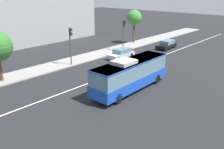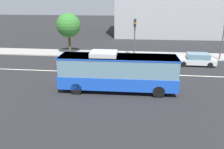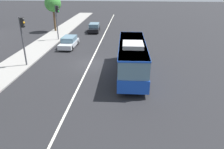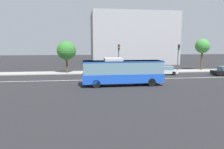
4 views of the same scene
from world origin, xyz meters
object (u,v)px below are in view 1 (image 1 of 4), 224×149
at_px(sedan_black, 167,45).
at_px(traffic_light_mid_block, 124,30).
at_px(street_tree_kerbside_centre, 134,18).
at_px(traffic_light_near_corner, 71,40).
at_px(transit_bus, 131,73).
at_px(sedan_silver, 121,53).

height_order(sedan_black, traffic_light_mid_block, traffic_light_mid_block).
bearing_deg(street_tree_kerbside_centre, traffic_light_near_corner, -171.60).
xyz_separation_m(transit_bus, traffic_light_mid_block, (12.37, 11.04, 1.75)).
relative_size(traffic_light_mid_block, street_tree_kerbside_centre, 0.83).
distance_m(sedan_silver, traffic_light_mid_block, 5.25).
relative_size(sedan_silver, street_tree_kerbside_centre, 0.72).
bearing_deg(street_tree_kerbside_centre, sedan_black, -87.46).
height_order(sedan_silver, sedan_black, same).
distance_m(sedan_black, traffic_light_near_corner, 18.35).
distance_m(sedan_black, traffic_light_mid_block, 8.34).
bearing_deg(transit_bus, traffic_light_mid_block, 40.72).
bearing_deg(traffic_light_mid_block, street_tree_kerbside_centre, 118.16).
distance_m(sedan_silver, traffic_light_near_corner, 8.38).
bearing_deg(traffic_light_near_corner, street_tree_kerbside_centre, 102.02).
height_order(sedan_black, street_tree_kerbside_centre, street_tree_kerbside_centre).
xyz_separation_m(sedan_black, street_tree_kerbside_centre, (-0.31, 7.03, 4.06)).
distance_m(sedan_black, street_tree_kerbside_centre, 8.12).
height_order(traffic_light_near_corner, street_tree_kerbside_centre, street_tree_kerbside_centre).
relative_size(traffic_light_near_corner, street_tree_kerbside_centre, 0.83).
distance_m(transit_bus, street_tree_kerbside_centre, 23.19).
bearing_deg(transit_bus, sedan_silver, 43.28).
distance_m(sedan_silver, sedan_black, 10.29).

